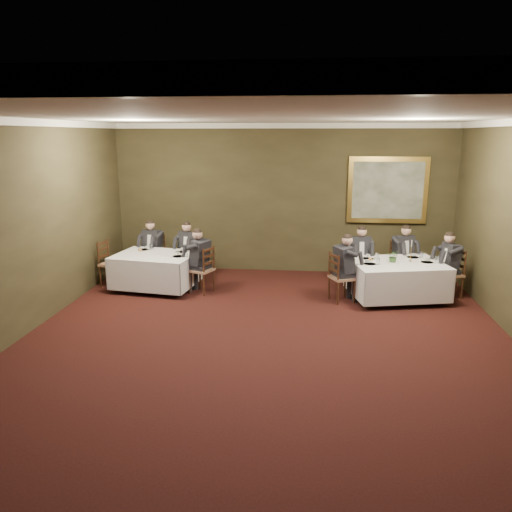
% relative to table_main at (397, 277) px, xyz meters
% --- Properties ---
extents(ground, '(10.00, 10.00, 0.00)m').
position_rel_table_main_xyz_m(ground, '(-2.43, -3.06, -0.45)').
color(ground, black).
rests_on(ground, ground).
extents(ceiling, '(8.00, 10.00, 0.10)m').
position_rel_table_main_xyz_m(ceiling, '(-2.43, -3.06, 3.05)').
color(ceiling, silver).
rests_on(ceiling, back_wall).
extents(back_wall, '(8.00, 0.10, 3.50)m').
position_rel_table_main_xyz_m(back_wall, '(-2.43, 1.94, 1.30)').
color(back_wall, '#312A18').
rests_on(back_wall, ground).
extents(front_wall, '(8.00, 0.10, 3.50)m').
position_rel_table_main_xyz_m(front_wall, '(-2.43, -8.06, 1.30)').
color(front_wall, '#312A18').
rests_on(front_wall, ground).
extents(crown_molding, '(8.00, 10.00, 0.12)m').
position_rel_table_main_xyz_m(crown_molding, '(-2.43, -3.06, 2.99)').
color(crown_molding, white).
rests_on(crown_molding, back_wall).
extents(table_main, '(2.06, 1.73, 0.67)m').
position_rel_table_main_xyz_m(table_main, '(0.00, 0.00, 0.00)').
color(table_main, black).
rests_on(table_main, ground).
extents(table_second, '(1.83, 1.49, 0.67)m').
position_rel_table_main_xyz_m(table_second, '(-5.03, 0.15, -0.00)').
color(table_second, black).
rests_on(table_second, ground).
extents(chair_main_backleft, '(0.51, 0.50, 1.00)m').
position_rel_table_main_xyz_m(chair_main_backleft, '(-0.68, 0.80, -0.17)').
color(chair_main_backleft, '#906649').
rests_on(chair_main_backleft, ground).
extents(diner_main_backleft, '(0.49, 0.55, 1.35)m').
position_rel_table_main_xyz_m(diner_main_backleft, '(-0.67, 0.78, 0.06)').
color(diner_main_backleft, black).
rests_on(diner_main_backleft, chair_main_backleft).
extents(chair_main_backright, '(0.57, 0.56, 1.00)m').
position_rel_table_main_xyz_m(chair_main_backright, '(0.27, 1.01, -0.17)').
color(chair_main_backright, '#906649').
rests_on(chair_main_backright, ground).
extents(diner_main_backright, '(0.56, 0.60, 1.35)m').
position_rel_table_main_xyz_m(diner_main_backright, '(0.27, 1.00, 0.06)').
color(diner_main_backright, black).
rests_on(diner_main_backright, chair_main_backright).
extents(chair_main_endleft, '(0.57, 0.58, 1.00)m').
position_rel_table_main_xyz_m(chair_main_endleft, '(-1.11, -0.25, -0.17)').
color(chair_main_endleft, '#906649').
rests_on(chair_main_endleft, ground).
extents(diner_main_endleft, '(0.60, 0.56, 1.35)m').
position_rel_table_main_xyz_m(diner_main_endleft, '(-1.10, -0.25, 0.06)').
color(diner_main_endleft, black).
rests_on(diner_main_endleft, chair_main_endleft).
extents(chair_main_endright, '(0.52, 0.53, 1.00)m').
position_rel_table_main_xyz_m(chair_main_endright, '(1.11, 0.25, -0.17)').
color(chair_main_endright, '#906649').
rests_on(chair_main_endright, ground).
extents(diner_main_endright, '(0.57, 0.51, 1.35)m').
position_rel_table_main_xyz_m(diner_main_endright, '(1.10, 0.25, 0.06)').
color(diner_main_endright, black).
rests_on(diner_main_endright, chair_main_endright).
extents(chair_sec_backleft, '(0.54, 0.52, 1.00)m').
position_rel_table_main_xyz_m(chair_sec_backleft, '(-5.35, 1.06, -0.17)').
color(chair_sec_backleft, '#906649').
rests_on(chair_sec_backleft, ground).
extents(diner_sec_backleft, '(0.51, 0.57, 1.35)m').
position_rel_table_main_xyz_m(diner_sec_backleft, '(-5.35, 1.05, 0.06)').
color(diner_sec_backleft, black).
rests_on(diner_sec_backleft, chair_sec_backleft).
extents(chair_sec_backright, '(0.56, 0.55, 1.00)m').
position_rel_table_main_xyz_m(chair_sec_backright, '(-4.46, 0.94, -0.17)').
color(chair_sec_backright, '#906649').
rests_on(chair_sec_backright, ground).
extents(diner_sec_backright, '(0.55, 0.59, 1.35)m').
position_rel_table_main_xyz_m(diner_sec_backright, '(-4.47, 0.93, 0.06)').
color(diner_sec_backright, black).
rests_on(diner_sec_backright, chair_sec_backright).
extents(chair_sec_endright, '(0.56, 0.57, 1.00)m').
position_rel_table_main_xyz_m(chair_sec_endright, '(-3.98, 0.01, -0.17)').
color(chair_sec_endright, '#906649').
rests_on(chair_sec_endright, ground).
extents(diner_sec_endright, '(0.60, 0.56, 1.35)m').
position_rel_table_main_xyz_m(diner_sec_endright, '(-3.99, 0.01, 0.06)').
color(diner_sec_endright, black).
rests_on(diner_sec_endright, chair_sec_endright).
extents(chair_sec_endleft, '(0.49, 0.51, 1.00)m').
position_rel_table_main_xyz_m(chair_sec_endleft, '(-6.07, 0.30, -0.17)').
color(chair_sec_endleft, '#906649').
rests_on(chair_sec_endleft, ground).
extents(centerpiece, '(0.29, 0.27, 0.26)m').
position_rel_table_main_xyz_m(centerpiece, '(-0.09, 0.01, 0.45)').
color(centerpiece, '#2D5926').
rests_on(centerpiece, table_main).
extents(candlestick, '(0.07, 0.07, 0.46)m').
position_rel_table_main_xyz_m(candlestick, '(0.26, 0.09, 0.48)').
color(candlestick, '#A78233').
rests_on(candlestick, table_main).
extents(place_setting_table_main, '(0.33, 0.31, 0.14)m').
position_rel_table_main_xyz_m(place_setting_table_main, '(-0.50, 0.29, 0.35)').
color(place_setting_table_main, white).
rests_on(place_setting_table_main, table_main).
extents(place_setting_table_second, '(0.33, 0.31, 0.14)m').
position_rel_table_main_xyz_m(place_setting_table_second, '(-5.37, 0.59, 0.35)').
color(place_setting_table_second, white).
rests_on(place_setting_table_second, table_second).
extents(painting, '(1.81, 0.09, 1.52)m').
position_rel_table_main_xyz_m(painting, '(0.00, 1.88, 1.55)').
color(painting, '#E5CA54').
rests_on(painting, back_wall).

